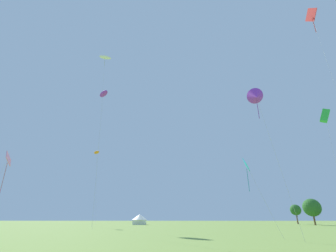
% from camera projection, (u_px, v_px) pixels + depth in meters
% --- Properties ---
extents(kite_red_diamond, '(0.64, 3.49, 37.36)m').
position_uv_depth(kite_red_diamond, '(312.00, 17.00, 42.05)').
color(kite_red_diamond, red).
rests_on(kite_red_diamond, ground).
extents(kite_cyan_diamond, '(2.64, 1.48, 7.53)m').
position_uv_depth(kite_cyan_diamond, '(247.00, 167.00, 23.89)').
color(kite_cyan_diamond, '#1EB7CC').
rests_on(kite_cyan_diamond, ground).
extents(kite_orange_parafoil, '(3.43, 2.63, 17.88)m').
position_uv_depth(kite_orange_parafoil, '(97.00, 152.00, 60.17)').
color(kite_orange_parafoil, orange).
rests_on(kite_orange_parafoil, ground).
extents(kite_purple_delta, '(2.45, 2.86, 14.72)m').
position_uv_depth(kite_purple_delta, '(256.00, 97.00, 24.64)').
color(kite_purple_delta, purple).
rests_on(kite_purple_delta, ground).
extents(kite_pink_diamond, '(1.57, 3.23, 10.68)m').
position_uv_depth(kite_pink_diamond, '(8.00, 161.00, 32.97)').
color(kite_pink_diamond, pink).
rests_on(kite_pink_diamond, ground).
extents(kite_purple_parafoil, '(3.92, 4.18, 34.17)m').
position_uv_depth(kite_purple_parafoil, '(104.00, 94.00, 64.24)').
color(kite_purple_parafoil, purple).
rests_on(kite_purple_parafoil, ground).
extents(kite_green_box, '(2.00, 1.80, 15.64)m').
position_uv_depth(kite_green_box, '(325.00, 116.00, 31.88)').
color(kite_green_box, green).
rests_on(kite_green_box, ground).
extents(kite_white_parafoil, '(3.31, 2.75, 36.17)m').
position_uv_depth(kite_white_parafoil, '(105.00, 58.00, 53.14)').
color(kite_white_parafoil, white).
rests_on(kite_white_parafoil, ground).
extents(festival_tent_right, '(4.49, 4.49, 2.92)m').
position_uv_depth(festival_tent_right, '(140.00, 219.00, 69.68)').
color(festival_tent_right, white).
rests_on(festival_tent_right, ground).
extents(tree_distant_left, '(4.75, 4.75, 6.93)m').
position_uv_depth(tree_distant_left, '(312.00, 208.00, 65.52)').
color(tree_distant_left, brown).
rests_on(tree_distant_left, ground).
extents(tree_distant_right, '(3.50, 3.50, 6.17)m').
position_uv_depth(tree_distant_right, '(296.00, 210.00, 79.36)').
color(tree_distant_right, brown).
rests_on(tree_distant_right, ground).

